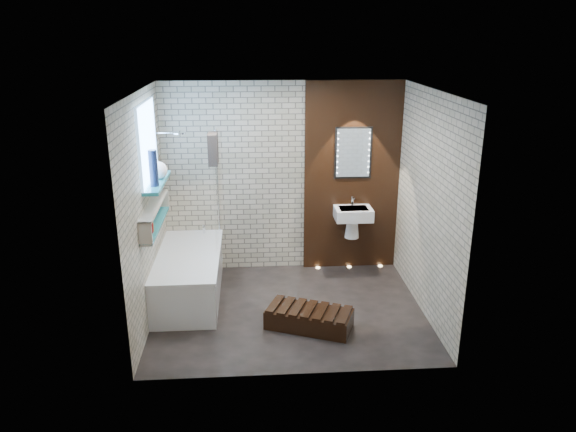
{
  "coord_description": "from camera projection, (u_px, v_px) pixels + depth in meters",
  "views": [
    {
      "loc": [
        -0.42,
        -5.89,
        3.22
      ],
      "look_at": [
        0.0,
        0.15,
        1.15
      ],
      "focal_mm": 34.21,
      "sensor_mm": 36.0,
      "label": 1
    }
  ],
  "objects": [
    {
      "name": "walnut_step",
      "position": [
        309.0,
        319.0,
        6.21
      ],
      "size": [
        1.04,
        0.75,
        0.21
      ],
      "primitive_type": "cube",
      "rotation": [
        0.0,
        0.0,
        -0.38
      ],
      "color": "black",
      "rests_on": "ground"
    },
    {
      "name": "sill_vases",
      "position": [
        157.0,
        170.0,
        6.31
      ],
      "size": [
        0.21,
        0.47,
        0.41
      ],
      "color": "#141D38",
      "rests_on": "clerestory_window"
    },
    {
      "name": "display_niche",
      "position": [
        155.0,
        215.0,
        6.28
      ],
      "size": [
        0.14,
        1.3,
        0.26
      ],
      "color": "#22777F",
      "rests_on": "room_shell"
    },
    {
      "name": "room_shell",
      "position": [
        289.0,
        208.0,
        6.21
      ],
      "size": [
        3.24,
        3.2,
        2.6
      ],
      "color": "#A0987F",
      "rests_on": "ground"
    },
    {
      "name": "shower_head",
      "position": [
        179.0,
        133.0,
        6.79
      ],
      "size": [
        0.18,
        0.18,
        0.02
      ],
      "primitive_type": "cylinder",
      "color": "silver",
      "rests_on": "room_shell"
    },
    {
      "name": "washbasin",
      "position": [
        353.0,
        218.0,
        7.45
      ],
      "size": [
        0.5,
        0.36,
        0.58
      ],
      "color": "white",
      "rests_on": "walnut_panel"
    },
    {
      "name": "led_mirror",
      "position": [
        353.0,
        153.0,
        7.32
      ],
      "size": [
        0.5,
        0.02,
        0.7
      ],
      "color": "black",
      "rests_on": "walnut_panel"
    },
    {
      "name": "bath_screen",
      "position": [
        216.0,
        189.0,
        6.99
      ],
      "size": [
        0.01,
        0.78,
        1.4
      ],
      "primitive_type": "cube",
      "color": "white",
      "rests_on": "bathtub"
    },
    {
      "name": "walnut_panel",
      "position": [
        352.0,
        178.0,
        7.47
      ],
      "size": [
        1.3,
        0.06,
        2.6
      ],
      "primitive_type": "cube",
      "color": "black",
      "rests_on": "ground"
    },
    {
      "name": "bathtub",
      "position": [
        189.0,
        275.0,
        6.88
      ],
      "size": [
        0.79,
        1.74,
        0.7
      ],
      "color": "white",
      "rests_on": "ground"
    },
    {
      "name": "niche_bottles",
      "position": [
        151.0,
        227.0,
        6.01
      ],
      "size": [
        0.06,
        0.1,
        0.13
      ],
      "color": "#A85B19",
      "rests_on": "display_niche"
    },
    {
      "name": "clerestory_window",
      "position": [
        149.0,
        151.0,
        6.24
      ],
      "size": [
        0.18,
        1.0,
        0.94
      ],
      "color": "#7FADE0",
      "rests_on": "room_shell"
    },
    {
      "name": "ground",
      "position": [
        289.0,
        310.0,
        6.62
      ],
      "size": [
        3.2,
        3.2,
        0.0
      ],
      "primitive_type": "plane",
      "color": "black",
      "rests_on": "ground"
    },
    {
      "name": "towel",
      "position": [
        213.0,
        149.0,
        6.6
      ],
      "size": [
        0.11,
        0.29,
        0.38
      ],
      "primitive_type": "cube",
      "color": "black",
      "rests_on": "bath_screen"
    },
    {
      "name": "floor_uplights",
      "position": [
        349.0,
        267.0,
        7.82
      ],
      "size": [
        0.96,
        0.06,
        0.01
      ],
      "color": "#FFD899",
      "rests_on": "ground"
    }
  ]
}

